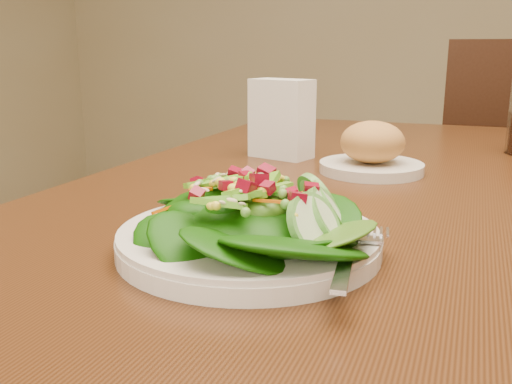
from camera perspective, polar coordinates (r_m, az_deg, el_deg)
dining_table at (r=0.91m, az=13.08°, el=-5.11°), size 0.90×1.40×0.75m
chair_far at (r=1.98m, az=23.91°, el=0.42°), size 0.46×0.47×0.97m
salad_plate at (r=0.55m, az=0.14°, el=-3.35°), size 0.26×0.26×0.07m
bread_plate at (r=0.93m, az=11.52°, el=3.97°), size 0.17×0.17×0.08m
napkin_holder at (r=1.04m, az=2.56°, el=7.55°), size 0.12×0.09×0.14m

